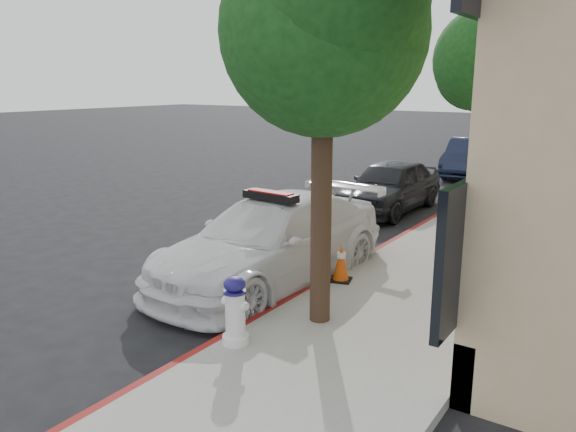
% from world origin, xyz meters
% --- Properties ---
extents(ground, '(120.00, 120.00, 0.00)m').
position_xyz_m(ground, '(0.00, 0.00, 0.00)').
color(ground, black).
rests_on(ground, ground).
extents(sidewalk, '(3.20, 50.00, 0.15)m').
position_xyz_m(sidewalk, '(3.60, 10.00, 0.07)').
color(sidewalk, gray).
rests_on(sidewalk, ground).
extents(curb_strip, '(0.12, 50.00, 0.15)m').
position_xyz_m(curb_strip, '(2.06, 10.00, 0.07)').
color(curb_strip, maroon).
rests_on(curb_strip, ground).
extents(tree_near, '(2.92, 2.82, 5.62)m').
position_xyz_m(tree_near, '(2.93, -2.01, 4.27)').
color(tree_near, black).
rests_on(tree_near, sidewalk).
extents(tree_mid, '(2.77, 2.64, 5.43)m').
position_xyz_m(tree_mid, '(2.93, 5.99, 4.16)').
color(tree_mid, black).
rests_on(tree_mid, sidewalk).
extents(tree_far, '(3.10, 3.00, 5.81)m').
position_xyz_m(tree_far, '(2.93, 13.99, 4.39)').
color(tree_far, black).
rests_on(tree_far, sidewalk).
extents(police_car, '(2.54, 5.47, 1.70)m').
position_xyz_m(police_car, '(1.10, -0.72, 0.78)').
color(police_car, white).
rests_on(police_car, ground).
extents(parked_car_mid, '(1.78, 4.35, 1.48)m').
position_xyz_m(parked_car_mid, '(0.53, 5.90, 0.74)').
color(parked_car_mid, black).
rests_on(parked_car_mid, ground).
extents(parked_car_far, '(2.09, 4.56, 1.45)m').
position_xyz_m(parked_car_far, '(0.59, 13.37, 0.73)').
color(parked_car_far, '#141A32').
rests_on(parked_car_far, ground).
extents(fire_hydrant, '(0.39, 0.36, 0.95)m').
position_xyz_m(fire_hydrant, '(2.35, -3.30, 0.61)').
color(fire_hydrant, white).
rests_on(fire_hydrant, sidewalk).
extents(traffic_cone, '(0.45, 0.45, 0.69)m').
position_xyz_m(traffic_cone, '(2.36, -0.35, 0.49)').
color(traffic_cone, black).
rests_on(traffic_cone, sidewalk).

